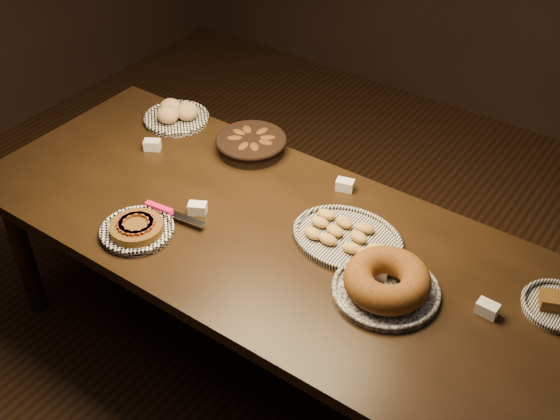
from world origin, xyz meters
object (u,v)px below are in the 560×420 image
Objects in this scene: madeleine_platter at (346,237)px; bundt_cake_plate at (387,283)px; buffet_table at (267,244)px; apple_tart_plate at (137,229)px.

bundt_cake_plate is at bearing -23.55° from madeleine_platter.
bundt_cake_plate is at bearing -4.07° from buffet_table.
buffet_table is 0.54m from bundt_cake_plate.
buffet_table is 0.49m from apple_tart_plate.
bundt_cake_plate is (0.90, 0.26, 0.03)m from apple_tart_plate.
buffet_table is 7.24× the size of apple_tart_plate.
madeleine_platter is (0.65, 0.41, -0.00)m from apple_tart_plate.
bundt_cake_plate reaches higher than madeleine_platter.
apple_tart_plate reaches higher than buffet_table.
madeleine_platter is at bearing 156.82° from bundt_cake_plate.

